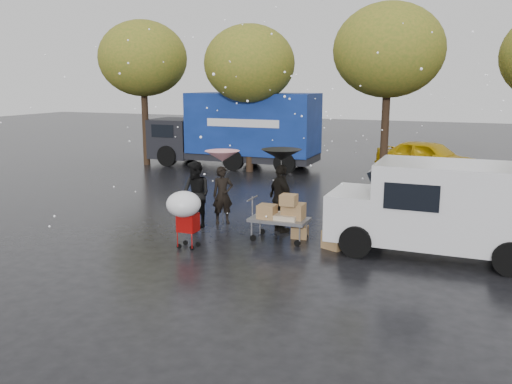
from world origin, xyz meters
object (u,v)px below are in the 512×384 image
at_px(person_black, 281,198).
at_px(blue_truck, 237,130).
at_px(person_pink, 223,195).
at_px(shopping_cart, 184,207).
at_px(yellow_taxi, 429,158).
at_px(white_van, 442,207).
at_px(vendor_cart, 282,213).

relative_size(person_black, blue_truck, 0.22).
xyz_separation_m(person_pink, shopping_cart, (0.22, -2.62, 0.23)).
distance_m(person_pink, blue_truck, 10.58).
distance_m(shopping_cart, yellow_taxi, 14.01).
bearing_deg(shopping_cart, yellow_taxi, 70.75).
bearing_deg(shopping_cart, white_van, 18.35).
height_order(shopping_cart, blue_truck, blue_truck).
distance_m(white_van, blue_truck, 14.47).
bearing_deg(person_black, person_pink, 33.61).
bearing_deg(white_van, shopping_cart, -161.65).
relative_size(vendor_cart, yellow_taxi, 0.34).
bearing_deg(person_black, blue_truck, -19.03).
relative_size(person_pink, shopping_cart, 1.13).
relative_size(white_van, yellow_taxi, 1.08).
height_order(person_black, yellow_taxi, person_black).
bearing_deg(person_black, shopping_cart, 96.42).
distance_m(person_black, white_van, 4.20).
distance_m(shopping_cart, white_van, 6.13).
bearing_deg(blue_truck, yellow_taxi, 5.31).
relative_size(person_pink, person_black, 0.89).
height_order(person_pink, blue_truck, blue_truck).
relative_size(shopping_cart, blue_truck, 0.18).
distance_m(person_black, blue_truck, 11.61).
bearing_deg(vendor_cart, shopping_cart, -140.88).
bearing_deg(person_black, white_van, -145.15).
height_order(vendor_cart, blue_truck, blue_truck).
bearing_deg(blue_truck, vendor_cart, -60.60).
distance_m(person_pink, vendor_cart, 2.41).
bearing_deg(white_van, blue_truck, 133.52).
relative_size(person_black, shopping_cart, 1.27).
xyz_separation_m(white_van, yellow_taxi, (-1.20, 11.29, -0.39)).
height_order(person_pink, white_van, white_van).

